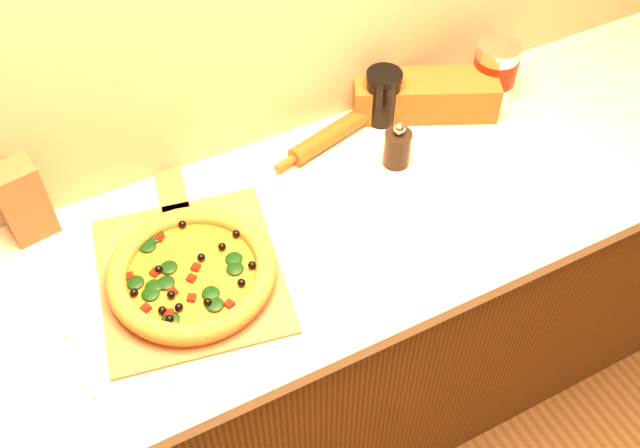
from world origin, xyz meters
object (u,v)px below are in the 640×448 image
Objects in this scene: pizza_peel at (189,268)px; coffee_canister at (495,71)px; rolling_pin at (330,136)px; pizza at (192,273)px; pepper_grinder at (397,147)px; dark_jar at (383,96)px.

pizza_peel is 3.80× the size of coffee_canister.
pizza_peel is 0.52m from rolling_pin.
pizza is 1.03× the size of rolling_pin.
pizza is at bearing -151.00° from rolling_pin.
pizza reaches higher than pizza_peel.
coffee_canister is at bearing 22.19° from pizza_peel.
dark_jar is at bearing 71.86° from pepper_grinder.
dark_jar is (0.64, 0.28, 0.04)m from pizza.
rolling_pin is at bearing 29.00° from pizza.
dark_jar is at bearing 7.24° from rolling_pin.
dark_jar is (0.17, 0.02, 0.05)m from rolling_pin.
pepper_grinder is at bearing -163.32° from coffee_canister.
coffee_canister reaches higher than dark_jar.
pizza is 2.83× the size of pepper_grinder.
pepper_grinder is at bearing -108.14° from dark_jar.
pizza is at bearing -166.42° from coffee_canister.
pepper_grinder is 0.36× the size of rolling_pin.
coffee_canister is 1.08× the size of dark_jar.
pizza_peel is at bearing -154.42° from rolling_pin.
pepper_grinder is at bearing 11.57° from pizza.
pizza is 2.25× the size of coffee_canister.
pepper_grinder is (0.58, 0.12, 0.02)m from pizza.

